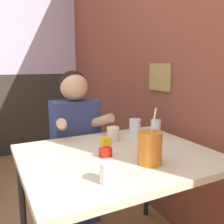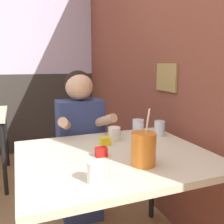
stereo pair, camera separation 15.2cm
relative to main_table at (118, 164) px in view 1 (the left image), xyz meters
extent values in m
cube|color=brown|center=(0.62, 1.04, 0.67)|extent=(0.06, 4.71, 2.70)
cube|color=olive|center=(0.58, 0.39, 0.45)|extent=(0.02, 0.25, 0.21)
cube|color=beige|center=(0.00, 0.00, 0.05)|extent=(1.04, 0.87, 0.04)
cylinder|color=black|center=(-0.48, 0.39, -0.33)|extent=(0.04, 0.04, 0.71)
cylinder|color=black|center=(0.48, 0.39, -0.33)|extent=(0.04, 0.04, 0.71)
cube|color=navy|center=(-0.05, 0.58, -0.45)|extent=(0.31, 0.20, 0.47)
cube|color=navy|center=(-0.05, 0.58, 0.04)|extent=(0.34, 0.20, 0.50)
sphere|color=black|center=(-0.05, 0.60, 0.41)|extent=(0.21, 0.21, 0.21)
sphere|color=tan|center=(-0.05, 0.58, 0.39)|extent=(0.20, 0.20, 0.20)
cylinder|color=tan|center=(-0.19, 0.44, 0.15)|extent=(0.14, 0.27, 0.15)
cylinder|color=tan|center=(0.08, 0.44, 0.15)|extent=(0.14, 0.27, 0.15)
cylinder|color=#C6661E|center=(0.07, -0.20, 0.15)|extent=(0.12, 0.12, 0.16)
cylinder|color=white|center=(0.09, -0.20, 0.28)|extent=(0.01, 0.04, 0.14)
cylinder|color=silver|center=(0.29, 0.29, 0.12)|extent=(0.08, 0.08, 0.11)
cylinder|color=silver|center=(-0.20, -0.28, 0.11)|extent=(0.07, 0.07, 0.09)
cylinder|color=silver|center=(0.09, 0.23, 0.11)|extent=(0.08, 0.08, 0.09)
cylinder|color=silver|center=(0.42, 0.23, 0.11)|extent=(0.07, 0.07, 0.10)
cube|color=#B7140F|center=(-0.08, -0.01, 0.09)|extent=(0.06, 0.04, 0.05)
cube|color=yellow|center=(0.00, 0.16, 0.09)|extent=(0.06, 0.04, 0.05)
camera|label=1|loc=(-0.63, -1.16, 0.55)|focal=40.00mm
camera|label=2|loc=(-0.49, -1.22, 0.55)|focal=40.00mm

